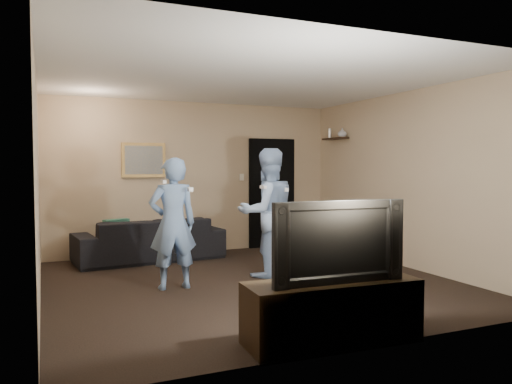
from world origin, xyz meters
name	(u,v)px	position (x,y,z in m)	size (l,w,h in m)	color
ground	(251,282)	(0.00, 0.00, 0.00)	(5.00, 5.00, 0.00)	black
ceiling	(251,79)	(0.00, 0.00, 2.60)	(5.00, 5.00, 0.04)	silver
wall_back	(196,178)	(0.00, 2.50, 1.30)	(5.00, 0.04, 2.60)	tan
wall_front	(368,191)	(0.00, -2.50, 1.30)	(5.00, 0.04, 2.60)	tan
wall_left	(38,185)	(-2.50, 0.00, 1.30)	(0.04, 5.00, 2.60)	tan
wall_right	(407,180)	(2.50, 0.00, 1.30)	(0.04, 5.00, 2.60)	tan
sofa	(150,239)	(-0.90, 2.04, 0.34)	(2.30, 0.90, 0.67)	black
throw_pillow	(116,232)	(-1.42, 2.04, 0.48)	(0.40, 0.13, 0.40)	#1B5344
painting_frame	(144,160)	(-0.90, 2.48, 1.60)	(0.72, 0.05, 0.57)	olive
painting_canvas	(144,160)	(-0.90, 2.45, 1.60)	(0.62, 0.01, 0.47)	slate
doorway	(272,193)	(1.45, 2.47, 1.00)	(0.90, 0.06, 2.00)	black
light_switch	(242,177)	(0.85, 2.48, 1.30)	(0.08, 0.02, 0.12)	silver
wall_shelf	(335,139)	(2.39, 1.80, 1.99)	(0.20, 0.60, 0.03)	black
shelf_vase	(342,133)	(2.39, 1.57, 2.08)	(0.15, 0.15, 0.16)	silver
shelf_figurine	(330,133)	(2.39, 1.99, 2.09)	(0.06, 0.06, 0.18)	white
tv_console	(332,312)	(-0.19, -2.27, 0.25)	(1.53, 0.49, 0.55)	black
television	(333,240)	(-0.19, -2.27, 0.87)	(1.20, 0.16, 0.69)	black
wii_player_left	(173,223)	(-1.00, 0.07, 0.80)	(0.59, 0.48, 1.60)	#7295C7
wii_player_right	(267,213)	(0.35, 0.25, 0.87)	(0.88, 0.70, 1.74)	#95B1D9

